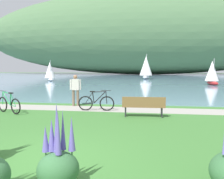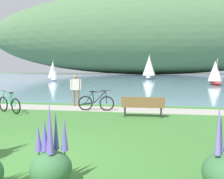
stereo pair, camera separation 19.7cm
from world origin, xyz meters
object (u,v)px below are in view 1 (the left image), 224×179
(person_at_shoreline, at_px, (75,88))
(sailboat_mid_bay, at_px, (212,73))
(sailboat_toward_hillside, at_px, (50,71))
(bicycle_leaning_near_bench, at_px, (9,104))
(bicycle_beside_path, at_px, (96,103))
(sailboat_nearest_to_shore, at_px, (146,67))
(park_bench_near_camera, at_px, (144,105))

(person_at_shoreline, distance_m, sailboat_mid_bay, 21.35)
(sailboat_toward_hillside, bearing_deg, bicycle_leaning_near_bench, -70.41)
(bicycle_beside_path, relative_size, sailboat_nearest_to_shore, 0.38)
(bicycle_leaning_near_bench, bearing_deg, sailboat_nearest_to_shore, 80.14)
(bicycle_leaning_near_bench, height_order, sailboat_nearest_to_shore, sailboat_nearest_to_shore)
(sailboat_toward_hillside, bearing_deg, sailboat_nearest_to_shore, 29.65)
(person_at_shoreline, bearing_deg, bicycle_leaning_near_bench, -135.47)
(bicycle_leaning_near_bench, relative_size, bicycle_beside_path, 0.91)
(bicycle_leaning_near_bench, xyz_separation_m, sailboat_toward_hillside, (-9.22, 25.91, 1.20))
(sailboat_mid_bay, height_order, sailboat_toward_hillside, sailboat_toward_hillside)
(park_bench_near_camera, xyz_separation_m, bicycle_leaning_near_bench, (-6.16, -0.02, -0.12))
(bicycle_beside_path, bearing_deg, park_bench_near_camera, -26.69)
(bicycle_beside_path, bearing_deg, person_at_shoreline, 139.45)
(sailboat_nearest_to_shore, distance_m, sailboat_mid_bay, 16.45)
(person_at_shoreline, height_order, sailboat_mid_bay, sailboat_mid_bay)
(person_at_shoreline, bearing_deg, bicycle_beside_path, -40.55)
(person_at_shoreline, bearing_deg, sailboat_nearest_to_shore, 83.66)
(bicycle_beside_path, distance_m, person_at_shoreline, 1.96)
(park_bench_near_camera, xyz_separation_m, sailboat_toward_hillside, (-15.38, 25.89, 1.08))
(bicycle_leaning_near_bench, height_order, bicycle_beside_path, same)
(bicycle_leaning_near_bench, relative_size, sailboat_toward_hillside, 0.49)
(person_at_shoreline, xyz_separation_m, sailboat_mid_bay, (11.66, 17.87, 0.57))
(park_bench_near_camera, distance_m, sailboat_mid_bay, 21.77)
(park_bench_near_camera, bearing_deg, person_at_shoreline, 147.48)
(sailboat_toward_hillside, bearing_deg, park_bench_near_camera, -59.29)
(park_bench_near_camera, height_order, sailboat_mid_bay, sailboat_mid_bay)
(sailboat_nearest_to_shore, height_order, sailboat_toward_hillside, sailboat_nearest_to_shore)
(bicycle_leaning_near_bench, bearing_deg, bicycle_beside_path, 16.98)
(bicycle_leaning_near_bench, distance_m, sailboat_nearest_to_shore, 35.15)
(person_at_shoreline, distance_m, sailboat_nearest_to_shore, 32.41)
(bicycle_beside_path, xyz_separation_m, sailboat_toward_hillside, (-13.08, 24.73, 1.20))
(sailboat_nearest_to_shore, bearing_deg, bicycle_beside_path, -93.69)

